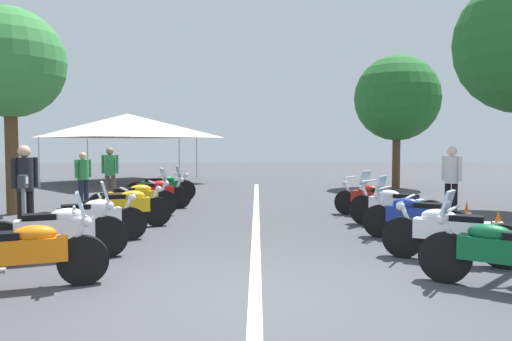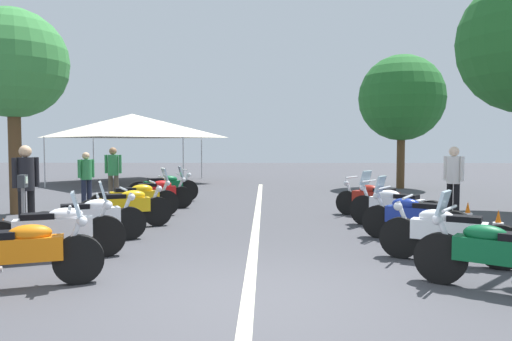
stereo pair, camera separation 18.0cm
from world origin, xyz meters
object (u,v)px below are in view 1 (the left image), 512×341
at_px(motorcycle_left_row_4, 135,199).
at_px(roadside_tree_2, 9,64).
at_px(event_tent, 127,126).
at_px(motorcycle_left_row_1, 58,231).
at_px(motorcycle_left_row_2, 90,219).
at_px(traffic_cone_0, 4,238).
at_px(traffic_cone_1, 466,216).
at_px(traffic_cone_2, 498,226).
at_px(roadside_tree_1, 397,98).
at_px(motorcycle_right_row_1, 449,233).
at_px(bystander_3, 83,175).
at_px(bystander_4, 110,170).
at_px(motorcycle_right_row_0, 502,253).
at_px(bystander_2, 25,182).
at_px(motorcycle_left_row_5, 155,193).
at_px(motorcycle_left_row_6, 161,187).
at_px(motorcycle_left_row_0, 22,253).
at_px(parking_meter, 23,198).
at_px(motorcycle_right_row_4, 373,199).
at_px(motorcycle_right_row_3, 395,206).
at_px(bystander_0, 451,176).
at_px(motorcycle_right_row_2, 414,217).
at_px(motorcycle_left_row_3, 125,207).

bearing_deg(motorcycle_left_row_4, roadside_tree_2, 145.77).
bearing_deg(roadside_tree_2, event_tent, -1.63).
height_order(motorcycle_left_row_1, motorcycle_left_row_2, motorcycle_left_row_1).
bearing_deg(traffic_cone_0, traffic_cone_1, -74.18).
xyz_separation_m(motorcycle_left_row_2, event_tent, (13.79, 2.95, 2.20)).
height_order(traffic_cone_2, roadside_tree_1, roadside_tree_1).
distance_m(motorcycle_right_row_1, traffic_cone_1, 3.21).
bearing_deg(bystander_3, bystander_4, -82.92).
relative_size(motorcycle_right_row_0, bystander_2, 1.00).
xyz_separation_m(motorcycle_left_row_5, bystander_4, (1.47, 1.67, 0.54)).
bearing_deg(bystander_2, motorcycle_left_row_5, 106.89).
xyz_separation_m(motorcycle_left_row_6, traffic_cone_0, (-7.20, 1.15, -0.18)).
height_order(motorcycle_left_row_0, roadside_tree_1, roadside_tree_1).
xyz_separation_m(motorcycle_left_row_4, traffic_cone_2, (-2.92, -7.49, -0.18)).
bearing_deg(parking_meter, traffic_cone_0, -109.04).
xyz_separation_m(motorcycle_left_row_6, motorcycle_right_row_4, (-3.00, -5.86, -0.02)).
height_order(motorcycle_right_row_0, event_tent, event_tent).
height_order(motorcycle_right_row_3, bystander_2, bystander_2).
relative_size(parking_meter, traffic_cone_1, 2.10).
bearing_deg(traffic_cone_1, motorcycle_left_row_6, 57.19).
xyz_separation_m(motorcycle_left_row_0, roadside_tree_2, (6.50, 3.37, 3.38)).
bearing_deg(bystander_0, motorcycle_left_row_0, 179.45).
distance_m(motorcycle_left_row_2, motorcycle_right_row_2, 5.99).
distance_m(traffic_cone_2, event_tent, 17.34).
distance_m(motorcycle_left_row_5, bystander_0, 7.75).
xyz_separation_m(motorcycle_right_row_3, roadside_tree_1, (9.48, -2.72, 3.18)).
relative_size(motorcycle_right_row_4, traffic_cone_2, 2.93).
bearing_deg(bystander_3, motorcycle_left_row_2, 148.43).
bearing_deg(motorcycle_left_row_2, bystander_4, 76.58).
relative_size(traffic_cone_1, bystander_2, 0.34).
xyz_separation_m(motorcycle_left_row_1, bystander_3, (6.55, 1.93, 0.44)).
relative_size(traffic_cone_2, event_tent, 0.10).
bearing_deg(roadside_tree_1, motorcycle_left_row_2, 141.78).
bearing_deg(motorcycle_left_row_3, motorcycle_left_row_0, -114.53).
relative_size(motorcycle_right_row_3, motorcycle_right_row_4, 0.98).
height_order(motorcycle_left_row_0, motorcycle_left_row_4, motorcycle_left_row_4).
height_order(motorcycle_left_row_5, roadside_tree_1, roadside_tree_1).
height_order(motorcycle_left_row_0, motorcycle_right_row_2, motorcycle_left_row_0).
xyz_separation_m(bystander_4, event_tent, (7.69, 1.49, 1.65)).
height_order(motorcycle_left_row_3, traffic_cone_0, motorcycle_left_row_3).
relative_size(motorcycle_right_row_1, bystander_2, 1.06).
height_order(parking_meter, bystander_0, bystander_0).
distance_m(motorcycle_right_row_1, bystander_2, 7.89).
height_order(motorcycle_left_row_1, bystander_3, bystander_3).
relative_size(motorcycle_left_row_0, motorcycle_left_row_6, 0.99).
distance_m(parking_meter, traffic_cone_2, 8.54).
bearing_deg(motorcycle_left_row_2, motorcycle_right_row_0, -52.16).
bearing_deg(motorcycle_left_row_2, motorcycle_left_row_5, 60.51).
bearing_deg(motorcycle_right_row_4, motorcycle_right_row_1, 127.79).
bearing_deg(motorcycle_right_row_1, motorcycle_left_row_5, -17.56).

